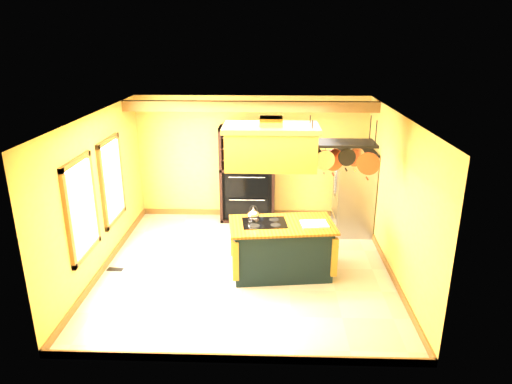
# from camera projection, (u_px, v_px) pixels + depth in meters

# --- Properties ---
(floor) EXTENTS (5.00, 5.00, 0.00)m
(floor) POSITION_uv_depth(u_px,v_px,m) (246.00, 267.00, 8.09)
(floor) COLOR beige
(floor) RESTS_ON ground
(ceiling) EXTENTS (5.00, 5.00, 0.00)m
(ceiling) POSITION_uv_depth(u_px,v_px,m) (245.00, 115.00, 7.21)
(ceiling) COLOR white
(ceiling) RESTS_ON wall_back
(wall_back) EXTENTS (5.00, 0.02, 2.70)m
(wall_back) POSITION_uv_depth(u_px,v_px,m) (252.00, 158.00, 10.01)
(wall_back) COLOR #DEA451
(wall_back) RESTS_ON floor
(wall_front) EXTENTS (5.00, 0.02, 2.70)m
(wall_front) POSITION_uv_depth(u_px,v_px,m) (234.00, 267.00, 5.29)
(wall_front) COLOR #DEA451
(wall_front) RESTS_ON floor
(wall_left) EXTENTS (0.02, 5.00, 2.70)m
(wall_left) POSITION_uv_depth(u_px,v_px,m) (99.00, 194.00, 7.73)
(wall_left) COLOR #DEA451
(wall_left) RESTS_ON floor
(wall_right) EXTENTS (0.02, 5.00, 2.70)m
(wall_right) POSITION_uv_depth(u_px,v_px,m) (396.00, 197.00, 7.57)
(wall_right) COLOR #DEA451
(wall_right) RESTS_ON floor
(ceiling_beam) EXTENTS (5.00, 0.15, 0.20)m
(ceiling_beam) POSITION_uv_depth(u_px,v_px,m) (250.00, 106.00, 8.85)
(ceiling_beam) COLOR olive
(ceiling_beam) RESTS_ON ceiling
(window_near) EXTENTS (0.06, 1.06, 1.56)m
(window_near) POSITION_uv_depth(u_px,v_px,m) (82.00, 208.00, 6.96)
(window_near) COLOR olive
(window_near) RESTS_ON wall_left
(window_far) EXTENTS (0.06, 1.06, 1.56)m
(window_far) POSITION_uv_depth(u_px,v_px,m) (112.00, 181.00, 8.28)
(window_far) COLOR olive
(window_far) RESTS_ON wall_left
(kitchen_island) EXTENTS (1.85, 1.17, 1.11)m
(kitchen_island) POSITION_uv_depth(u_px,v_px,m) (281.00, 248.00, 7.76)
(kitchen_island) COLOR black
(kitchen_island) RESTS_ON floor
(range_hood) EXTENTS (1.50, 0.85, 0.80)m
(range_hood) POSITION_uv_depth(u_px,v_px,m) (271.00, 145.00, 7.18)
(range_hood) COLOR #AF6F2B
(range_hood) RESTS_ON ceiling
(pot_rack) EXTENTS (1.17, 0.53, 0.88)m
(pot_rack) POSITION_uv_depth(u_px,v_px,m) (342.00, 151.00, 7.17)
(pot_rack) COLOR black
(pot_rack) RESTS_ON ceiling
(refrigerator) EXTENTS (0.74, 0.87, 1.70)m
(refrigerator) POSITION_uv_depth(u_px,v_px,m) (353.00, 194.00, 9.34)
(refrigerator) COLOR #93969B
(refrigerator) RESTS_ON floor
(hutch) EXTENTS (1.18, 0.54, 2.09)m
(hutch) POSITION_uv_depth(u_px,v_px,m) (248.00, 184.00, 9.97)
(hutch) COLOR black
(hutch) RESTS_ON floor
(floor_register) EXTENTS (0.29, 0.14, 0.01)m
(floor_register) POSITION_uv_depth(u_px,v_px,m) (115.00, 269.00, 8.01)
(floor_register) COLOR black
(floor_register) RESTS_ON floor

